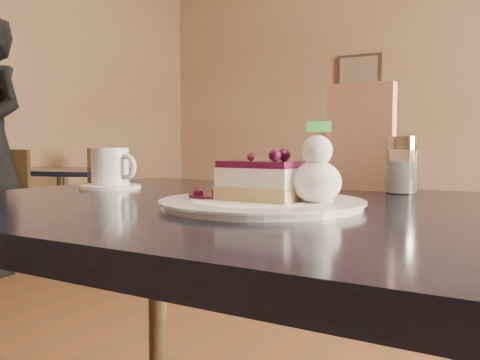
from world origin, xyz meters
The scene contains 10 objects.
main_table centered at (0.06, 0.04, 0.74)m, with size 1.32×0.88×0.82m.
dessert_plate centered at (0.06, -0.02, 0.83)m, with size 0.33×0.33×0.01m, color white.
cheesecake_slice centered at (0.06, -0.02, 0.87)m, with size 0.13×0.09×0.07m.
whipped_cream centered at (0.15, -0.01, 0.87)m, with size 0.08×0.08×0.07m.
berry_sauce centered at (-0.03, -0.02, 0.84)m, with size 0.09×0.09×0.01m, color #3E0A27.
coffee_set centered at (-0.43, 0.12, 0.87)m, with size 0.15×0.14×0.10m.
menu_card centered at (0.09, 0.39, 0.94)m, with size 0.15×0.03×0.24m, color beige.
sugar_shaker centered at (0.19, 0.34, 0.88)m, with size 0.07×0.07×0.12m.
napkin_stack centered at (-0.07, 0.39, 0.85)m, with size 0.13×0.13×0.05m, color white.
bg_table_far_left centered at (-3.09, 2.22, 0.07)m, with size 1.12×1.73×1.15m.
Camera 1 is at (0.49, -0.79, 0.93)m, focal length 40.00 mm.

